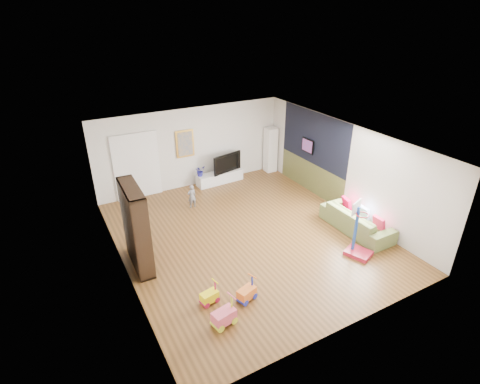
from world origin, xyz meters
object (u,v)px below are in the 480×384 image
media_console (220,177)px  sofa (357,221)px  basketball_hoop (362,230)px  bookshelf (136,228)px

media_console → sofa: bearing=-70.9°
media_console → sofa: size_ratio=0.78×
media_console → basketball_hoop: size_ratio=1.16×
sofa → basketball_hoop: basketball_hoop is taller
sofa → bookshelf: bearing=76.2°
bookshelf → basketball_hoop: size_ratio=1.42×
bookshelf → basketball_hoop: 5.39m
bookshelf → sofa: 5.87m
sofa → basketball_hoop: (-0.77, -0.89, 0.41)m
bookshelf → sofa: bearing=-12.0°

